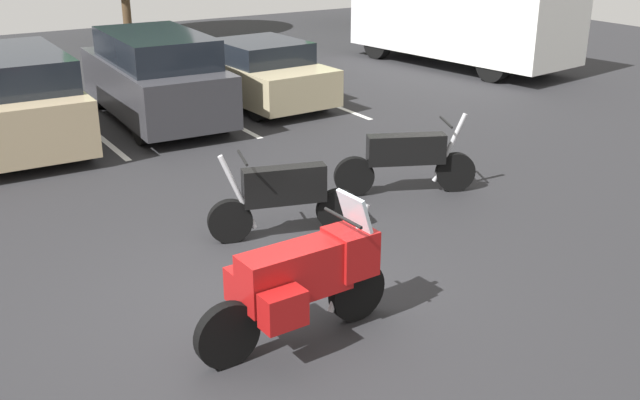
# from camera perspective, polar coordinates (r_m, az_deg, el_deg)

# --- Properties ---
(ground) EXTENTS (44.00, 44.00, 0.10)m
(ground) POSITION_cam_1_polar(r_m,az_deg,el_deg) (8.70, -3.71, -7.80)
(ground) COLOR #262628
(motorcycle_touring) EXTENTS (2.25, 0.94, 1.47)m
(motorcycle_touring) POSITION_cam_1_polar(r_m,az_deg,el_deg) (7.60, -1.30, -5.98)
(motorcycle_touring) COLOR black
(motorcycle_touring) RESTS_ON ground
(motorcycle_second) EXTENTS (2.05, 0.80, 1.23)m
(motorcycle_second) POSITION_cam_1_polar(r_m,az_deg,el_deg) (10.04, -2.81, 0.25)
(motorcycle_second) COLOR black
(motorcycle_second) RESTS_ON ground
(motorcycle_third) EXTENTS (2.09, 1.06, 1.27)m
(motorcycle_third) POSITION_cam_1_polar(r_m,az_deg,el_deg) (11.66, 6.64, 3.16)
(motorcycle_third) COLOR black
(motorcycle_third) RESTS_ON ground
(parking_stripes) EXTENTS (13.31, 4.92, 0.01)m
(parking_stripes) POSITION_cam_1_polar(r_m,az_deg,el_deg) (15.74, -21.76, 4.40)
(parking_stripes) COLOR silver
(parking_stripes) RESTS_ON ground
(car_tan) EXTENTS (1.98, 4.69, 1.78)m
(car_tan) POSITION_cam_1_polar(r_m,az_deg,el_deg) (15.15, -22.32, 7.21)
(car_tan) COLOR tan
(car_tan) RESTS_ON ground
(car_charcoal) EXTENTS (2.06, 4.76, 1.85)m
(car_charcoal) POSITION_cam_1_polar(r_m,az_deg,el_deg) (16.07, -12.45, 9.17)
(car_charcoal) COLOR #38383D
(car_charcoal) RESTS_ON ground
(car_champagne) EXTENTS (2.09, 4.33, 1.44)m
(car_champagne) POSITION_cam_1_polar(r_m,az_deg,el_deg) (17.33, -4.84, 9.67)
(car_champagne) COLOR #C1B289
(car_champagne) RESTS_ON ground
(box_truck) EXTENTS (3.23, 6.83, 3.04)m
(box_truck) POSITION_cam_1_polar(r_m,az_deg,el_deg) (21.68, 11.05, 14.13)
(box_truck) COLOR silver
(box_truck) RESTS_ON ground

